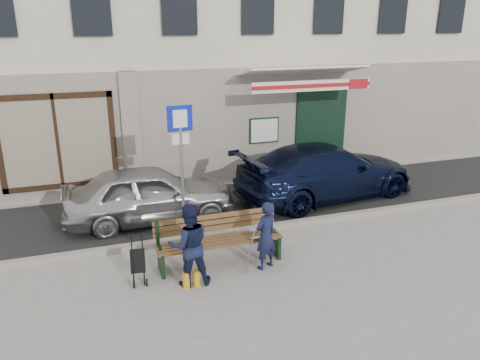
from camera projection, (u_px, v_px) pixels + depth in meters
name	position (u px, v px, depth m)	size (l,w,h in m)	color
ground	(244.00, 270.00, 8.68)	(80.00, 80.00, 0.00)	#9E9991
asphalt_lane	(202.00, 210.00, 11.46)	(60.00, 3.20, 0.01)	#282828
curb	(221.00, 234.00, 10.00)	(60.00, 0.18, 0.12)	#9E9384
building	(156.00, 2.00, 14.67)	(20.00, 8.27, 10.00)	beige
car_silver	(150.00, 194.00, 10.65)	(1.55, 3.84, 1.31)	#B5B4B9
car_navy	(326.00, 171.00, 12.10)	(1.98, 4.87, 1.41)	black
parking_sign	(181.00, 150.00, 9.50)	(0.52, 0.08, 2.80)	gray
bench	(217.00, 241.00, 8.77)	(2.40, 1.17, 0.98)	brown
man	(266.00, 236.00, 8.55)	(0.48, 0.31, 1.31)	#131836
woman	(189.00, 245.00, 8.00)	(0.73, 0.57, 1.49)	#141A38
stroller	(138.00, 262.00, 8.15)	(0.28, 0.38, 0.88)	black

